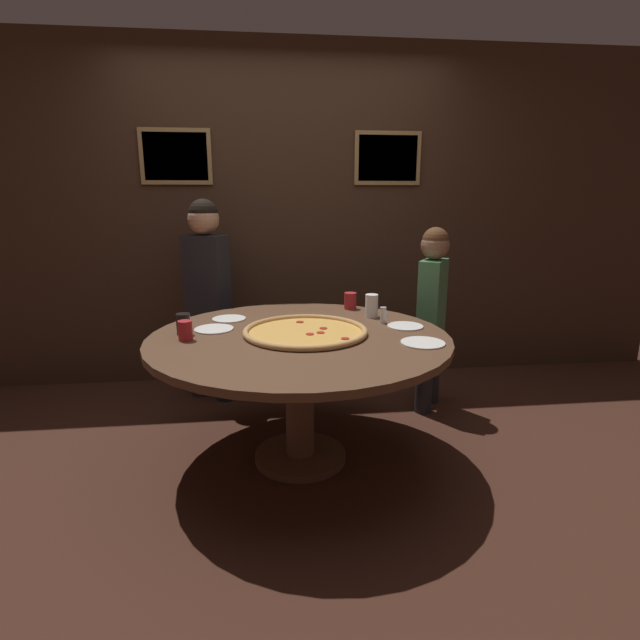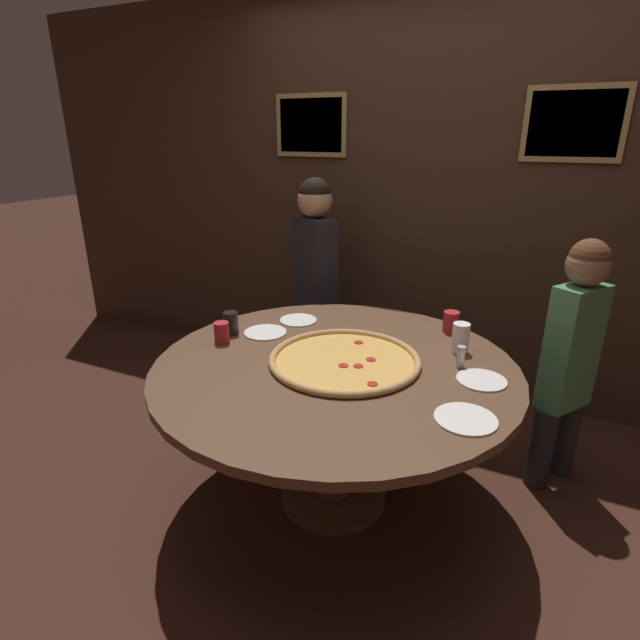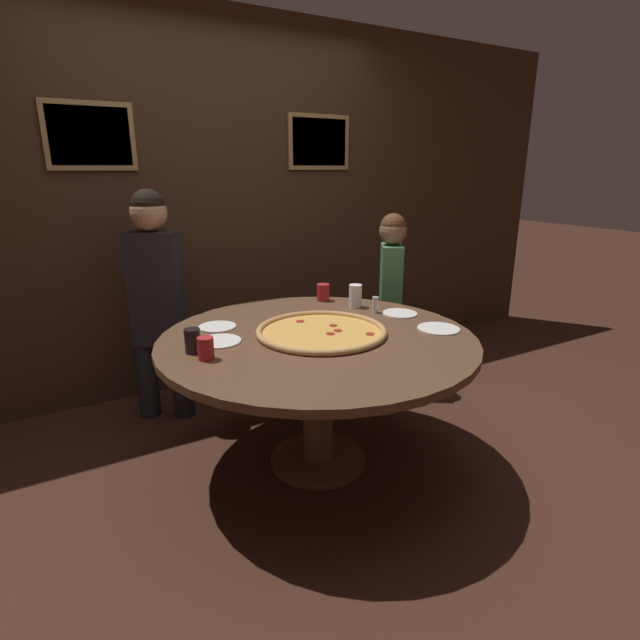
{
  "view_description": "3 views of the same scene",
  "coord_description": "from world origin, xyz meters",
  "views": [
    {
      "loc": [
        -0.19,
        -2.59,
        1.48
      ],
      "look_at": [
        0.11,
        -0.0,
        0.82
      ],
      "focal_mm": 28.0,
      "sensor_mm": 36.0,
      "label": 1
    },
    {
      "loc": [
        0.81,
        -1.85,
        1.71
      ],
      "look_at": [
        -0.09,
        0.03,
        0.92
      ],
      "focal_mm": 28.0,
      "sensor_mm": 36.0,
      "label": 2
    },
    {
      "loc": [
        -1.2,
        -2.1,
        1.57
      ],
      "look_at": [
        0.06,
        0.07,
        0.8
      ],
      "focal_mm": 28.0,
      "sensor_mm": 36.0,
      "label": 3
    }
  ],
  "objects": [
    {
      "name": "ground_plane",
      "position": [
        0.0,
        0.0,
        0.0
      ],
      "size": [
        24.0,
        24.0,
        0.0
      ],
      "primitive_type": "plane",
      "color": "#422319"
    },
    {
      "name": "back_wall",
      "position": [
        0.0,
        1.41,
        1.3
      ],
      "size": [
        6.4,
        0.08,
        2.6
      ],
      "color": "#3D281C",
      "rests_on": "ground_plane"
    },
    {
      "name": "dining_table",
      "position": [
        0.0,
        0.0,
        0.61
      ],
      "size": [
        1.63,
        1.63,
        0.74
      ],
      "color": "brown",
      "rests_on": "ground_plane"
    },
    {
      "name": "giant_pizza",
      "position": [
        0.04,
        0.02,
        0.75
      ],
      "size": [
        0.68,
        0.68,
        0.03
      ],
      "color": "#E5A84C",
      "rests_on": "dining_table"
    },
    {
      "name": "drink_cup_near_left",
      "position": [
        -0.62,
        0.09,
        0.8
      ],
      "size": [
        0.08,
        0.08,
        0.12
      ],
      "primitive_type": "cylinder",
      "color": "black",
      "rests_on": "dining_table"
    },
    {
      "name": "drink_cup_front_edge",
      "position": [
        -0.59,
        -0.03,
        0.79
      ],
      "size": [
        0.07,
        0.07,
        0.1
      ],
      "primitive_type": "cylinder",
      "color": "#B22328",
      "rests_on": "dining_table"
    },
    {
      "name": "drink_cup_far_right",
      "position": [
        0.39,
        0.6,
        0.79
      ],
      "size": [
        0.08,
        0.08,
        0.11
      ],
      "primitive_type": "cylinder",
      "color": "#B22328",
      "rests_on": "dining_table"
    },
    {
      "name": "drink_cup_near_right",
      "position": [
        0.48,
        0.37,
        0.81
      ],
      "size": [
        0.08,
        0.08,
        0.14
      ],
      "primitive_type": "cylinder",
      "color": "white",
      "rests_on": "dining_table"
    },
    {
      "name": "white_plate_near_front",
      "position": [
        0.62,
        -0.23,
        0.74
      ],
      "size": [
        0.23,
        0.23,
        0.01
      ],
      "primitive_type": "cylinder",
      "color": "white",
      "rests_on": "dining_table"
    },
    {
      "name": "white_plate_beside_cup",
      "position": [
        -0.4,
        0.4,
        0.74
      ],
      "size": [
        0.2,
        0.2,
        0.01
      ],
      "primitive_type": "cylinder",
      "color": "white",
      "rests_on": "dining_table"
    },
    {
      "name": "white_plate_far_back",
      "position": [
        -0.47,
        0.17,
        0.74
      ],
      "size": [
        0.22,
        0.22,
        0.01
      ],
      "primitive_type": "cylinder",
      "color": "white",
      "rests_on": "dining_table"
    },
    {
      "name": "white_plate_right_side",
      "position": [
        0.62,
        0.11,
        0.74
      ],
      "size": [
        0.21,
        0.21,
        0.01
      ],
      "primitive_type": "cylinder",
      "color": "white",
      "rests_on": "dining_table"
    },
    {
      "name": "condiment_shaker",
      "position": [
        0.51,
        0.2,
        0.79
      ],
      "size": [
        0.04,
        0.04,
        0.1
      ],
      "color": "silver",
      "rests_on": "dining_table"
    },
    {
      "name": "diner_far_left",
      "position": [
        -0.58,
        0.99,
        0.82
      ],
      "size": [
        0.38,
        0.3,
        1.45
      ],
      "rotation": [
        0.0,
        0.0,
        2.61
      ],
      "color": "#232328",
      "rests_on": "ground_plane"
    },
    {
      "name": "diner_far_right",
      "position": [
        0.96,
        0.63,
        0.72
      ],
      "size": [
        0.27,
        0.33,
        1.27
      ],
      "rotation": [
        0.0,
        0.0,
        -2.15
      ],
      "color": "#232328",
      "rests_on": "ground_plane"
    }
  ]
}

